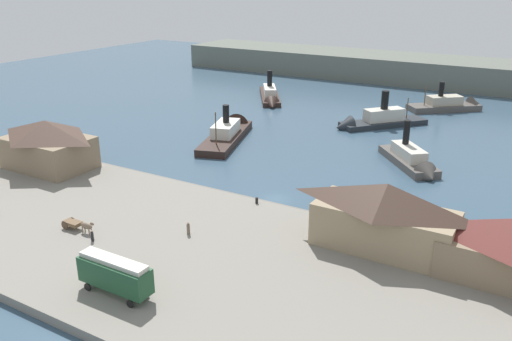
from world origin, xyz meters
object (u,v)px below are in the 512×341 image
(ferry_shed_central_terminal, at_px, (48,144))
(ferry_mid_harbor, at_px, (373,121))
(ferry_approaching_west, at_px, (452,105))
(ferry_moored_east, at_px, (413,161))
(ferry_approaching_east, at_px, (270,97))
(mooring_post_west, at_px, (257,200))
(pedestrian_near_east_shed, at_px, (188,229))
(pedestrian_standing_center, at_px, (92,236))
(ferry_outer_harbor, at_px, (230,131))
(ferry_shed_west_terminal, at_px, (385,216))
(street_tram, at_px, (115,273))
(horse_cart, at_px, (78,224))

(ferry_shed_central_terminal, xyz_separation_m, ferry_mid_harbor, (39.37, 58.98, -4.20))
(ferry_shed_central_terminal, height_order, ferry_approaching_west, ferry_shed_central_terminal)
(ferry_moored_east, distance_m, ferry_approaching_east, 60.63)
(mooring_post_west, relative_size, ferry_moored_east, 0.05)
(pedestrian_near_east_shed, height_order, pedestrian_standing_center, pedestrian_near_east_shed)
(ferry_shed_central_terminal, distance_m, ferry_outer_harbor, 38.76)
(ferry_outer_harbor, bearing_deg, ferry_moored_east, -0.10)
(ferry_mid_harbor, relative_size, ferry_moored_east, 1.25)
(ferry_moored_east, xyz_separation_m, ferry_outer_harbor, (-40.01, 0.07, -0.06))
(ferry_shed_west_terminal, relative_size, ferry_moored_east, 1.05)
(ferry_mid_harbor, height_order, ferry_outer_harbor, ferry_mid_harbor)
(ferry_shed_west_terminal, xyz_separation_m, street_tram, (-21.58, -24.24, -1.97))
(street_tram, xyz_separation_m, ferry_approaching_east, (-33.16, 94.24, -2.48))
(ferry_mid_harbor, xyz_separation_m, ferry_outer_harbor, (-24.44, -23.48, -0.11))
(pedestrian_standing_center, bearing_deg, ferry_outer_harbor, 103.64)
(street_tram, height_order, ferry_outer_harbor, ferry_outer_harbor)
(ferry_shed_west_terminal, distance_m, pedestrian_near_east_shed, 25.36)
(pedestrian_standing_center, xyz_separation_m, ferry_outer_harbor, (-12.57, 51.79, -0.65))
(horse_cart, relative_size, ferry_outer_harbor, 0.21)
(ferry_approaching_east, bearing_deg, horse_cart, -78.14)
(ferry_mid_harbor, distance_m, ferry_outer_harbor, 33.89)
(pedestrian_near_east_shed, distance_m, mooring_post_west, 13.57)
(ferry_outer_harbor, bearing_deg, horse_cart, -80.25)
(ferry_shed_central_terminal, xyz_separation_m, ferry_approaching_east, (5.62, 70.69, -4.37))
(pedestrian_standing_center, xyz_separation_m, ferry_mid_harbor, (11.87, 75.27, -0.54))
(pedestrian_near_east_shed, distance_m, ferry_outer_harbor, 49.19)
(ferry_moored_east, bearing_deg, ferry_approaching_east, 144.44)
(ferry_approaching_west, bearing_deg, pedestrian_standing_center, -103.57)
(ferry_shed_central_terminal, bearing_deg, pedestrian_standing_center, -30.64)
(ferry_shed_central_terminal, xyz_separation_m, ferry_approaching_west, (52.05, 85.42, -4.25))
(ferry_moored_east, bearing_deg, ferry_approaching_west, 93.31)
(ferry_outer_harbor, height_order, ferry_approaching_west, ferry_outer_harbor)
(pedestrian_near_east_shed, bearing_deg, ferry_outer_harbor, 116.64)
(ferry_shed_central_terminal, xyz_separation_m, horse_cart, (23.63, -15.08, -3.43))
(street_tram, bearing_deg, mooring_post_west, 88.16)
(pedestrian_near_east_shed, height_order, ferry_approaching_east, ferry_approaching_east)
(ferry_shed_central_terminal, height_order, street_tram, ferry_shed_central_terminal)
(ferry_shed_central_terminal, distance_m, mooring_post_west, 40.17)
(ferry_shed_west_terminal, bearing_deg, pedestrian_standing_center, -152.67)
(ferry_shed_west_terminal, relative_size, ferry_mid_harbor, 0.84)
(horse_cart, bearing_deg, ferry_outer_harbor, 99.75)
(pedestrian_standing_center, bearing_deg, mooring_post_west, 60.01)
(ferry_approaching_east, bearing_deg, ferry_shed_central_terminal, -94.54)
(ferry_moored_east, relative_size, ferry_approaching_west, 0.87)
(ferry_shed_central_terminal, bearing_deg, ferry_approaching_east, 85.46)
(ferry_shed_central_terminal, distance_m, ferry_shed_west_terminal, 60.36)
(ferry_mid_harbor, height_order, ferry_moored_east, ferry_mid_harbor)
(ferry_approaching_east, bearing_deg, ferry_mid_harbor, -19.13)
(street_tram, bearing_deg, ferry_approaching_west, 83.05)
(ferry_approaching_west, bearing_deg, ferry_approaching_east, -162.40)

